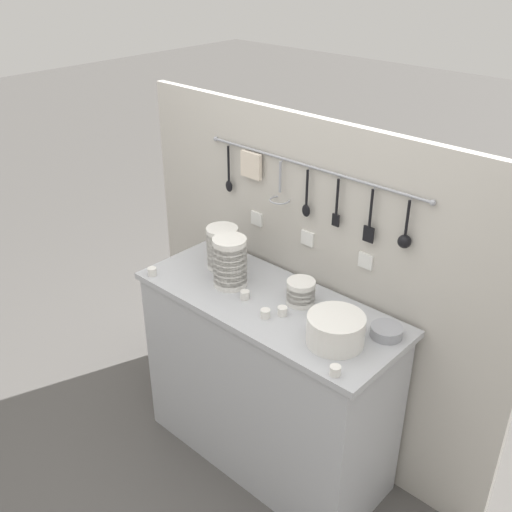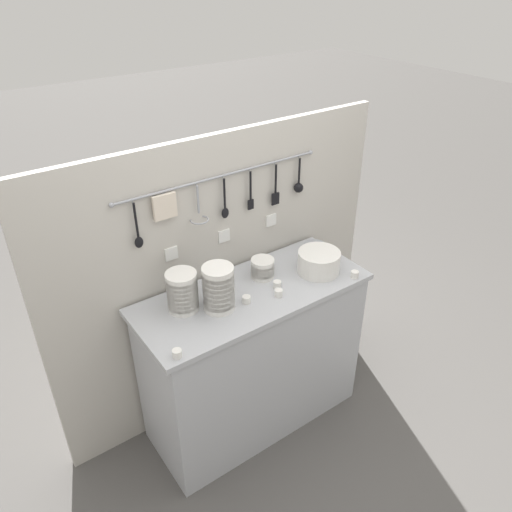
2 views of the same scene
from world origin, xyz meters
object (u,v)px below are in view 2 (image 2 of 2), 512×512
(bowl_stack_short_front, at_px, (182,291))
(bowl_stack_nested_right, at_px, (263,268))
(steel_mixing_bowl, at_px, (314,248))
(cup_back_left, at_px, (177,354))
(bowl_stack_tall_left, at_px, (219,288))
(cup_beside_plates, at_px, (246,300))
(cup_centre, at_px, (279,293))
(cup_mid_row, at_px, (355,274))
(cup_front_left, at_px, (277,285))
(plate_stack, at_px, (319,262))

(bowl_stack_short_front, distance_m, bowl_stack_nested_right, 0.50)
(steel_mixing_bowl, xyz_separation_m, cup_back_left, (-1.11, -0.34, -0.00))
(bowl_stack_tall_left, distance_m, cup_beside_plates, 0.18)
(cup_beside_plates, bearing_deg, bowl_stack_nested_right, 34.81)
(cup_centre, height_order, cup_mid_row, same)
(bowl_stack_nested_right, bearing_deg, bowl_stack_short_front, -179.82)
(bowl_stack_tall_left, relative_size, cup_back_left, 5.57)
(bowl_stack_short_front, distance_m, bowl_stack_tall_left, 0.18)
(bowl_stack_tall_left, height_order, cup_back_left, bowl_stack_tall_left)
(cup_back_left, bearing_deg, bowl_stack_short_front, 56.74)
(steel_mixing_bowl, bearing_deg, bowl_stack_short_front, -177.18)
(cup_beside_plates, bearing_deg, bowl_stack_tall_left, 162.17)
(bowl_stack_nested_right, xyz_separation_m, cup_centre, (-0.04, -0.19, -0.04))
(bowl_stack_tall_left, bearing_deg, cup_back_left, -150.35)
(cup_mid_row, height_order, cup_back_left, same)
(bowl_stack_tall_left, xyz_separation_m, cup_front_left, (0.35, -0.03, -0.10))
(bowl_stack_short_front, relative_size, cup_beside_plates, 4.90)
(cup_back_left, bearing_deg, bowl_stack_tall_left, 29.65)
(bowl_stack_tall_left, relative_size, cup_mid_row, 5.57)
(bowl_stack_tall_left, xyz_separation_m, cup_mid_row, (0.76, -0.20, -0.10))
(steel_mixing_bowl, xyz_separation_m, cup_centre, (-0.46, -0.24, -0.00))
(steel_mixing_bowl, bearing_deg, cup_centre, -152.52)
(bowl_stack_short_front, relative_size, bowl_stack_tall_left, 0.88)
(cup_front_left, bearing_deg, steel_mixing_bowl, 22.57)
(plate_stack, xyz_separation_m, steel_mixing_bowl, (0.13, 0.18, -0.04))
(cup_beside_plates, xyz_separation_m, cup_mid_row, (0.62, -0.16, 0.00))
(bowl_stack_tall_left, distance_m, cup_mid_row, 0.79)
(cup_centre, bearing_deg, bowl_stack_nested_right, 78.91)
(bowl_stack_nested_right, bearing_deg, plate_stack, -25.22)
(bowl_stack_nested_right, xyz_separation_m, cup_mid_row, (0.41, -0.30, -0.04))
(cup_centre, bearing_deg, plate_stack, 10.00)
(plate_stack, height_order, steel_mixing_bowl, plate_stack)
(cup_back_left, bearing_deg, cup_mid_row, -0.33)
(bowl_stack_nested_right, xyz_separation_m, plate_stack, (0.29, -0.14, 0.01))
(plate_stack, bearing_deg, steel_mixing_bowl, 54.28)
(plate_stack, height_order, cup_front_left, plate_stack)
(bowl_stack_short_front, bearing_deg, cup_front_left, -14.43)
(cup_centre, distance_m, cup_mid_row, 0.46)
(bowl_stack_tall_left, height_order, cup_front_left, bowl_stack_tall_left)
(bowl_stack_tall_left, height_order, cup_mid_row, bowl_stack_tall_left)
(cup_beside_plates, distance_m, cup_back_left, 0.50)
(steel_mixing_bowl, height_order, cup_centre, steel_mixing_bowl)
(bowl_stack_nested_right, bearing_deg, bowl_stack_tall_left, -163.71)
(cup_beside_plates, distance_m, cup_mid_row, 0.64)
(plate_stack, relative_size, cup_mid_row, 5.45)
(cup_back_left, bearing_deg, steel_mixing_bowl, 17.05)
(cup_mid_row, xyz_separation_m, cup_front_left, (-0.41, 0.17, 0.00))
(cup_back_left, bearing_deg, cup_beside_plates, 17.51)
(steel_mixing_bowl, height_order, cup_beside_plates, steel_mixing_bowl)
(plate_stack, relative_size, cup_centre, 5.45)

